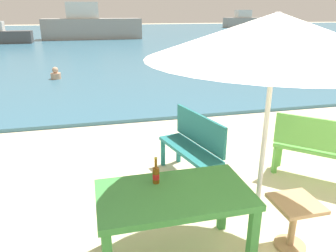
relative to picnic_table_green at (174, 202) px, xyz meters
name	(u,v)px	position (x,y,z in m)	size (l,w,h in m)	color
sea_water	(104,36)	(0.95, 29.15, -0.61)	(120.00, 50.00, 0.08)	#386B84
picnic_table_green	(174,202)	(0.00, 0.00, 0.00)	(1.40, 0.80, 0.76)	#3D8C42
beer_bottle_amber	(156,174)	(-0.13, 0.20, 0.20)	(0.07, 0.07, 0.26)	brown
patio_umbrella	(276,36)	(0.79, -0.11, 1.47)	(2.10, 2.10, 2.30)	silver
side_table_wood	(294,218)	(1.21, -0.12, -0.30)	(0.44, 0.44, 0.54)	tan
bench_teal_center	(193,143)	(0.69, 1.53, -0.11)	(0.63, 1.25, 0.95)	#237275
bench_green_right	(319,145)	(2.37, 1.04, -0.11)	(1.11, 1.10, 0.95)	#60B24C
swimmer_person	(56,74)	(-1.78, 9.16, -0.41)	(0.34, 0.34, 0.41)	tan
boat_cargo_ship	(91,26)	(-0.19, 25.82, 0.46)	(7.86, 2.14, 2.86)	gray
boat_tanker	(246,21)	(20.99, 40.28, 0.25)	(6.28, 1.71, 2.28)	gray
boat_sailboat	(0,36)	(-6.60, 23.32, -0.02)	(4.17, 1.14, 1.52)	#4C4C4C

